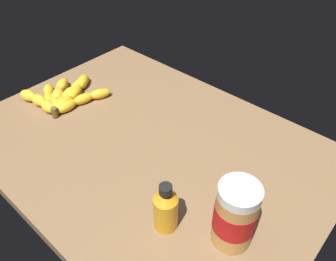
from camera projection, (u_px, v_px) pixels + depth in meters
The scene contains 4 objects.
ground_plane at pixel (147, 148), 93.55cm from camera, with size 97.87×70.52×3.91cm, color brown.
banana_bunch at pixel (63, 96), 106.34cm from camera, with size 22.24×23.49×3.68cm.
peanut_butter_jar at pixel (235, 215), 64.86cm from camera, with size 8.51×8.51×15.83cm.
honey_bottle at pixel (166, 208), 68.70cm from camera, with size 5.22×5.22×12.66cm.
Camera 1 is at (-49.58, 46.72, 62.61)cm, focal length 35.60 mm.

